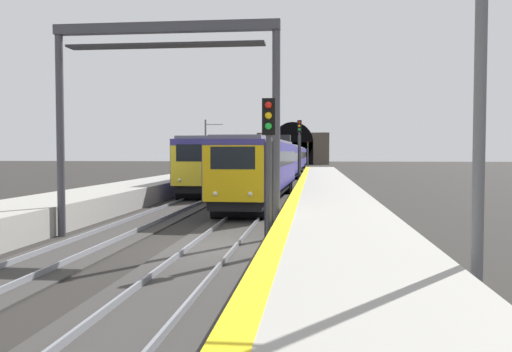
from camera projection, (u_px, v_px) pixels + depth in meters
ground_plane at (214, 250)px, 17.01m from camera, size 320.00×320.00×0.00m
platform_right at (338, 235)px, 16.57m from camera, size 112.00×3.70×1.08m
platform_right_edge_strip at (286, 216)px, 16.72m from camera, size 112.00×0.50×0.01m
track_main_line at (214, 248)px, 17.01m from camera, size 160.00×2.92×0.21m
track_adjacent_line at (86, 246)px, 17.46m from camera, size 160.00×2.81×0.21m
train_main_approaching at (287, 160)px, 62.47m from camera, size 80.00×3.29×4.74m
train_adjacent_platform at (237, 160)px, 51.24m from camera, size 37.56×2.78×4.99m
railway_signal_near at (269, 161)px, 15.55m from camera, size 0.39×0.38×4.63m
railway_signal_mid at (299, 147)px, 46.94m from camera, size 0.39×0.38×5.85m
railway_signal_far at (308, 152)px, 107.29m from camera, size 0.39×0.38×5.15m
overhead_signal_gantry at (165, 79)px, 19.06m from camera, size 0.70×8.15×7.65m
tunnel_portal at (293, 149)px, 132.61m from camera, size 2.88×17.68×10.42m
catenary_mast_near at (206, 147)px, 67.09m from camera, size 0.22×2.32×7.10m
catenary_mast_far at (477, 120)px, 9.77m from camera, size 0.22×2.13×7.11m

